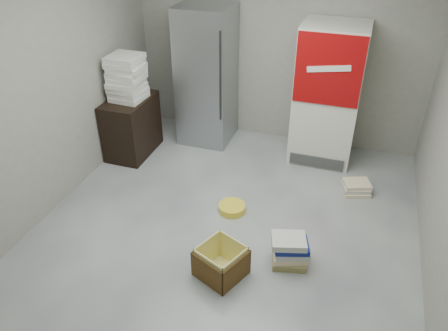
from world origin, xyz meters
TOP-DOWN VIEW (x-y plane):
  - ground at (0.00, 0.00)m, footprint 5.00×5.00m
  - room_shell at (0.00, 0.00)m, footprint 4.04×5.04m
  - steel_fridge at (-0.90, 2.13)m, footprint 0.70×0.72m
  - coke_cooler at (0.75, 2.12)m, footprint 0.80×0.73m
  - wood_shelf at (-1.73, 1.40)m, footprint 0.50×0.80m
  - supply_box_stack at (-1.72, 1.41)m, footprint 0.45×0.44m
  - phonebook_stack_main at (0.76, -0.05)m, footprint 0.42×0.37m
  - phonebook_stack_side at (1.29, 1.38)m, footprint 0.38×0.36m
  - cardboard_box at (0.16, -0.40)m, footprint 0.53×0.53m
  - bucket_lid at (-0.03, 0.56)m, footprint 0.36×0.36m

SIDE VIEW (x-z plane):
  - ground at x=0.00m, z-range 0.00..0.00m
  - bucket_lid at x=-0.03m, z-range 0.00..0.08m
  - phonebook_stack_side at x=1.29m, z-range 0.00..0.14m
  - cardboard_box at x=0.16m, z-range -0.03..0.30m
  - phonebook_stack_main at x=0.76m, z-range 0.00..0.33m
  - wood_shelf at x=-1.73m, z-range 0.00..0.80m
  - coke_cooler at x=0.75m, z-range 0.00..1.80m
  - steel_fridge at x=-0.90m, z-range 0.00..1.90m
  - supply_box_stack at x=-1.72m, z-range 0.80..1.38m
  - room_shell at x=0.00m, z-range 0.39..3.21m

